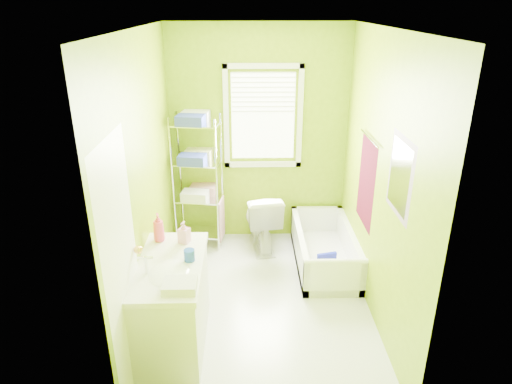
{
  "coord_description": "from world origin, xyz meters",
  "views": [
    {
      "loc": [
        -0.14,
        -3.8,
        2.8
      ],
      "look_at": [
        -0.06,
        0.25,
        1.1
      ],
      "focal_mm": 32.0,
      "sensor_mm": 36.0,
      "label": 1
    }
  ],
  "objects_px": {
    "bathtub": "(324,254)",
    "vanity": "(172,302)",
    "wire_shelf_unit": "(198,167)",
    "toilet": "(261,220)"
  },
  "relations": [
    {
      "from": "vanity",
      "to": "wire_shelf_unit",
      "type": "height_order",
      "value": "wire_shelf_unit"
    },
    {
      "from": "bathtub",
      "to": "toilet",
      "type": "distance_m",
      "value": 0.85
    },
    {
      "from": "wire_shelf_unit",
      "to": "bathtub",
      "type": "bearing_deg",
      "value": -20.67
    },
    {
      "from": "vanity",
      "to": "wire_shelf_unit",
      "type": "relative_size",
      "value": 0.66
    },
    {
      "from": "vanity",
      "to": "wire_shelf_unit",
      "type": "distance_m",
      "value": 1.91
    },
    {
      "from": "bathtub",
      "to": "toilet",
      "type": "relative_size",
      "value": 1.85
    },
    {
      "from": "bathtub",
      "to": "vanity",
      "type": "xyz_separation_m",
      "value": [
        -1.52,
        -1.27,
        0.29
      ]
    },
    {
      "from": "wire_shelf_unit",
      "to": "toilet",
      "type": "bearing_deg",
      "value": -9.54
    },
    {
      "from": "toilet",
      "to": "vanity",
      "type": "distance_m",
      "value": 1.88
    },
    {
      "from": "bathtub",
      "to": "wire_shelf_unit",
      "type": "relative_size",
      "value": 0.83
    }
  ]
}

